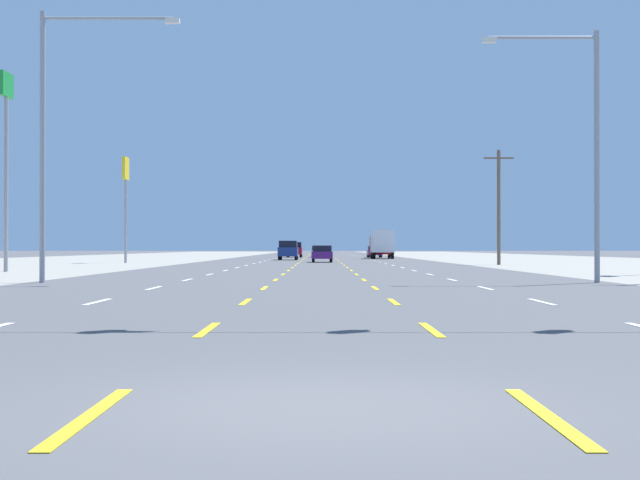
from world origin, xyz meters
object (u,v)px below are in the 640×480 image
Objects in this scene: sedan_center_turn_midfar at (317,252)px; suv_inner_left_farther at (293,249)px; pole_sign_left_row_1 at (4,130)px; pole_sign_left_row_2 at (124,184)px; streetlight_left_row_0 at (56,123)px; sedan_center_turn_nearest at (320,254)px; streetlight_right_row_0 at (582,135)px; box_truck_far_right_mid at (380,243)px; sedan_far_right_far at (372,252)px; suv_inner_left_near at (286,250)px.

sedan_center_turn_midfar is 0.92× the size of suv_inner_left_farther.
pole_sign_left_row_2 is (0.50, 28.36, -0.98)m from pole_sign_left_row_1.
streetlight_left_row_0 is at bearing -96.40° from sedan_center_turn_midfar.
streetlight_left_row_0 is at bearing -101.62° from sedan_center_turn_nearest.
streetlight_right_row_0 is at bearing -81.61° from suv_inner_left_farther.
pole_sign_left_row_2 is 0.89× the size of streetlight_left_row_0.
streetlight_left_row_0 is at bearing 180.00° from streetlight_right_row_0.
streetlight_right_row_0 is (19.27, 0.00, -0.46)m from streetlight_left_row_0.
suv_inner_left_farther is at bearing 79.54° from pole_sign_left_row_1.
suv_inner_left_farther is at bearing 94.95° from sedan_center_turn_nearest.
suv_inner_left_farther is at bearing 124.17° from box_truck_far_right_mid.
sedan_far_right_far is 0.45× the size of streetlight_left_row_0.
suv_inner_left_near reaches higher than sedan_center_turn_midfar.
box_truck_far_right_mid is at bearing 74.76° from sedan_center_turn_nearest.
suv_inner_left_farther is (-10.41, 15.34, -0.81)m from box_truck_far_right_mid.
sedan_center_turn_nearest is 0.92× the size of suv_inner_left_near.
sedan_far_right_far is at bearing 65.95° from suv_inner_left_near.
sedan_center_turn_nearest is 36.76m from pole_sign_left_row_1.
box_truck_far_right_mid is 18.56m from suv_inner_left_farther.
streetlight_left_row_0 is 1.08× the size of streetlight_right_row_0.
sedan_center_turn_nearest is 0.42× the size of pole_sign_left_row_1.
pole_sign_left_row_1 reaches higher than box_truck_far_right_mid.
box_truck_far_right_mid reaches higher than suv_inner_left_farther.
suv_inner_left_near and suv_inner_left_farther have the same top height.
suv_inner_left_near is at bearing -89.90° from suv_inner_left_farther.
streetlight_right_row_0 reaches higher than sedan_far_right_far.
suv_inner_left_farther is 0.53× the size of streetlight_right_row_0.
box_truck_far_right_mid is (6.89, 25.29, 1.08)m from sedan_center_turn_nearest.
pole_sign_left_row_2 reaches higher than sedan_center_turn_nearest.
suv_inner_left_farther is (-10.29, 2.57, 0.27)m from sedan_far_right_far.
sedan_center_turn_nearest is at bearing -100.07° from sedan_far_right_far.
pole_sign_left_row_2 is at bearing -167.77° from sedan_center_turn_nearest.
suv_inner_left_farther is at bearing 73.73° from pole_sign_left_row_2.
pole_sign_left_row_2 is at bearing -124.71° from suv_inner_left_near.
pole_sign_left_row_2 reaches higher than suv_inner_left_farther.
streetlight_left_row_0 reaches higher than suv_inner_left_near.
streetlight_right_row_0 is at bearing -30.63° from pole_sign_left_row_1.
sedan_center_turn_nearest is 48.71m from streetlight_right_row_0.
box_truck_far_right_mid is at bearing 77.11° from streetlight_left_row_0.
sedan_center_turn_midfar is at bearing 81.68° from suv_inner_left_near.
streetlight_right_row_0 is at bearing -78.31° from suv_inner_left_near.
pole_sign_left_row_1 is at bearing 149.37° from streetlight_right_row_0.
pole_sign_left_row_2 is (-23.31, -28.85, 4.73)m from box_truck_far_right_mid.
pole_sign_left_row_1 is 1.07× the size of streetlight_left_row_0.
box_truck_far_right_mid is 12.82m from sedan_far_right_far.
sedan_far_right_far is at bearing 60.89° from pole_sign_left_row_2.
pole_sign_left_row_2 reaches higher than box_truck_far_right_mid.
sedan_center_turn_midfar is (-7.27, 11.00, -1.08)m from box_truck_far_right_mid.
pole_sign_left_row_1 is at bearing 114.53° from streetlight_left_row_0.
streetlight_right_row_0 reaches higher than box_truck_far_right_mid.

